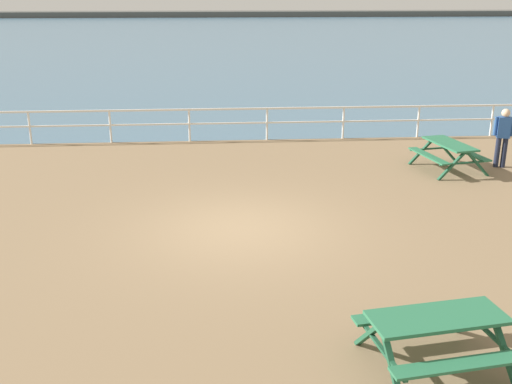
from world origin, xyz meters
TOP-DOWN VIEW (x-y plane):
  - ground_plane at (0.00, 0.00)m, footprint 30.00×24.00m
  - sea_band at (0.00, 52.75)m, footprint 142.00×90.00m
  - distant_shoreline at (0.00, 95.75)m, footprint 142.00×6.00m
  - seaward_railing at (0.00, 7.75)m, footprint 23.07×0.07m
  - picnic_table_near_left at (2.33, -5.10)m, footprint 2.00×1.76m
  - picnic_table_near_right at (5.96, 3.87)m, footprint 1.82×2.05m
  - visitor at (7.53, 4.05)m, footprint 0.51×0.31m

SIDE VIEW (x-z plane):
  - ground_plane at x=0.00m, z-range -0.20..0.00m
  - sea_band at x=0.00m, z-range 0.00..0.00m
  - distant_shoreline at x=0.00m, z-range -0.90..0.90m
  - picnic_table_near_left at x=2.33m, z-range 0.19..0.98m
  - picnic_table_near_right at x=5.96m, z-range 0.19..0.98m
  - seaward_railing at x=0.00m, z-range 0.23..1.31m
  - visitor at x=7.53m, z-range 0.12..1.78m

